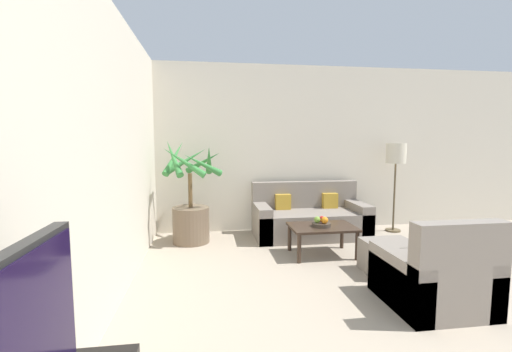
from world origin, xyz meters
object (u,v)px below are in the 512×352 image
(sofa_loveseat, at_px, (309,219))
(orange_fruit, at_px, (325,220))
(floor_lamp, at_px, (396,158))
(ottoman, at_px, (389,257))
(coffee_table, at_px, (322,230))
(fruit_bowl, at_px, (321,225))
(apple_red, at_px, (322,219))
(armchair, at_px, (434,278))
(apple_green, at_px, (317,220))
(potted_palm, at_px, (191,209))

(sofa_loveseat, distance_m, orange_fruit, 0.99)
(floor_lamp, bearing_deg, ottoman, -121.45)
(coffee_table, height_order, fruit_bowl, fruit_bowl)
(apple_red, height_order, orange_fruit, orange_fruit)
(apple_red, xyz_separation_m, armchair, (0.52, -1.51, -0.21))
(coffee_table, height_order, ottoman, coffee_table)
(fruit_bowl, bearing_deg, floor_lamp, 32.15)
(fruit_bowl, height_order, orange_fruit, orange_fruit)
(fruit_bowl, bearing_deg, apple_red, 65.90)
(fruit_bowl, relative_size, apple_red, 3.34)
(fruit_bowl, bearing_deg, orange_fruit, -58.48)
(apple_red, bearing_deg, orange_fruit, -89.59)
(apple_green, xyz_separation_m, orange_fruit, (0.08, -0.05, 0.00))
(potted_palm, relative_size, sofa_loveseat, 0.88)
(orange_fruit, bearing_deg, potted_palm, 152.41)
(potted_palm, xyz_separation_m, floor_lamp, (3.26, 0.15, 0.71))
(fruit_bowl, bearing_deg, potted_palm, 153.27)
(sofa_loveseat, bearing_deg, floor_lamp, 2.95)
(coffee_table, xyz_separation_m, fruit_bowl, (-0.02, -0.02, 0.08))
(apple_green, bearing_deg, floor_lamp, 31.20)
(floor_lamp, relative_size, coffee_table, 1.73)
(coffee_table, xyz_separation_m, apple_red, (0.00, 0.04, 0.14))
(potted_palm, xyz_separation_m, fruit_bowl, (1.68, -0.84, -0.08))
(armchair, relative_size, ottoman, 1.54)
(apple_green, bearing_deg, ottoman, -47.03)
(apple_red, xyz_separation_m, ottoman, (0.54, -0.72, -0.29))
(fruit_bowl, bearing_deg, apple_green, 175.51)
(apple_red, bearing_deg, fruit_bowl, -114.10)
(potted_palm, distance_m, ottoman, 2.72)
(potted_palm, height_order, ottoman, potted_palm)
(potted_palm, distance_m, apple_red, 1.88)
(coffee_table, distance_m, fruit_bowl, 0.08)
(floor_lamp, distance_m, orange_fruit, 2.00)
(fruit_bowl, bearing_deg, armchair, -69.18)
(fruit_bowl, relative_size, apple_green, 2.89)
(potted_palm, relative_size, apple_red, 20.93)
(sofa_loveseat, xyz_separation_m, orange_fruit, (-0.10, -0.96, 0.21))
(coffee_table, xyz_separation_m, armchair, (0.53, -1.47, -0.07))
(apple_red, height_order, ottoman, apple_red)
(floor_lamp, relative_size, apple_red, 19.92)
(potted_palm, bearing_deg, ottoman, -33.86)
(coffee_table, relative_size, ottoman, 1.52)
(floor_lamp, distance_m, apple_red, 1.95)
(apple_green, xyz_separation_m, ottoman, (0.62, -0.67, -0.30))
(sofa_loveseat, xyz_separation_m, fruit_bowl, (-0.13, -0.92, 0.14))
(coffee_table, bearing_deg, orange_fruit, -85.47)
(potted_palm, relative_size, coffee_table, 1.82)
(fruit_bowl, distance_m, armchair, 1.55)
(armchair, bearing_deg, orange_fruit, 110.43)
(armchair, bearing_deg, apple_green, 112.57)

